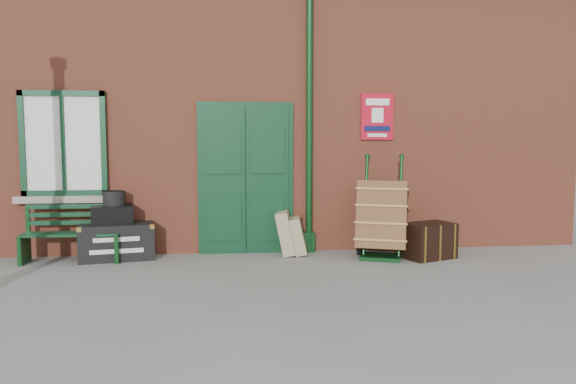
{
  "coord_description": "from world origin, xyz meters",
  "views": [
    {
      "loc": [
        -0.62,
        -6.9,
        1.73
      ],
      "look_at": [
        0.24,
        0.6,
        1.0
      ],
      "focal_mm": 35.0,
      "sensor_mm": 36.0,
      "label": 1
    }
  ],
  "objects": [
    {
      "name": "suitcase_back",
      "position": [
        0.28,
        1.25,
        0.33
      ],
      "size": [
        0.37,
        0.5,
        0.66
      ],
      "primitive_type": "cube",
      "rotation": [
        0.0,
        -0.2,
        -0.16
      ],
      "color": "tan",
      "rests_on": "ground"
    },
    {
      "name": "strongbox",
      "position": [
        -2.21,
        1.25,
        0.64
      ],
      "size": [
        0.63,
        0.5,
        0.26
      ],
      "primitive_type": "cube",
      "rotation": [
        0.0,
        0.0,
        0.17
      ],
      "color": "black",
      "rests_on": "houdini_trunk"
    },
    {
      "name": "houdini_trunk",
      "position": [
        -2.16,
        1.25,
        0.26
      ],
      "size": [
        1.11,
        0.73,
        0.51
      ],
      "primitive_type": "cube",
      "rotation": [
        0.0,
        0.0,
        0.17
      ],
      "color": "black",
      "rests_on": "ground"
    },
    {
      "name": "suitcase_front",
      "position": [
        0.46,
        1.25,
        0.28
      ],
      "size": [
        0.34,
        0.45,
        0.57
      ],
      "primitive_type": "cube",
      "rotation": [
        0.0,
        -0.23,
        -0.16
      ],
      "color": "tan",
      "rests_on": "ground"
    },
    {
      "name": "station_building",
      "position": [
        -0.0,
        3.49,
        2.16
      ],
      "size": [
        10.3,
        4.3,
        4.36
      ],
      "color": "#A94F36",
      "rests_on": "ground"
    },
    {
      "name": "porter_trolley",
      "position": [
        1.66,
        0.96,
        0.57
      ],
      "size": [
        0.93,
        0.96,
        1.46
      ],
      "rotation": [
        0.0,
        0.0,
        -0.36
      ],
      "color": "#0D3414",
      "rests_on": "ground"
    },
    {
      "name": "ground",
      "position": [
        0.0,
        0.0,
        0.0
      ],
      "size": [
        80.0,
        80.0,
        0.0
      ],
      "primitive_type": "plane",
      "color": "gray",
      "rests_on": "ground"
    },
    {
      "name": "hatbox",
      "position": [
        -2.18,
        1.25,
        0.88
      ],
      "size": [
        0.36,
        0.36,
        0.21
      ],
      "primitive_type": "cylinder",
      "rotation": [
        0.0,
        0.0,
        0.17
      ],
      "color": "black",
      "rests_on": "strongbox"
    },
    {
      "name": "dark_trunk",
      "position": [
        2.3,
        0.78,
        0.25
      ],
      "size": [
        0.83,
        0.69,
        0.51
      ],
      "primitive_type": "cube",
      "rotation": [
        0.0,
        0.0,
        0.38
      ],
      "color": "black",
      "rests_on": "ground"
    },
    {
      "name": "bench",
      "position": [
        -2.74,
        1.16,
        0.41
      ],
      "size": [
        1.33,
        0.42,
        0.82
      ],
      "rotation": [
        0.0,
        0.0,
        -0.01
      ],
      "color": "#0E351D",
      "rests_on": "ground"
    }
  ]
}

